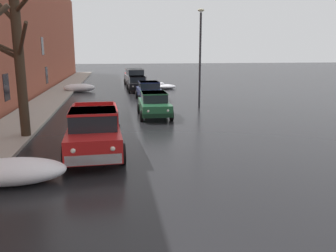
{
  "coord_description": "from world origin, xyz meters",
  "views": [
    {
      "loc": [
        -0.83,
        -3.99,
        3.77
      ],
      "look_at": [
        1.08,
        8.04,
        1.11
      ],
      "focal_mm": 36.9,
      "sensor_mm": 36.0,
      "label": 1
    }
  ],
  "objects_px": {
    "sedan_darkblue_parked_kerbside_mid": "(149,90)",
    "pickup_truck_red_approaching_near_lane": "(94,131)",
    "sedan_red_at_far_intersection": "(132,74)",
    "street_lamp_post": "(200,54)",
    "bare_tree_second_along_sidewalk": "(18,60)",
    "sedan_green_parked_kerbside_close": "(154,104)",
    "sedan_black_parked_far_down_block": "(137,83)",
    "suv_grey_queued_behind_truck": "(135,77)"
  },
  "relations": [
    {
      "from": "sedan_darkblue_parked_kerbside_mid",
      "to": "sedan_black_parked_far_down_block",
      "type": "height_order",
      "value": "same"
    },
    {
      "from": "sedan_darkblue_parked_kerbside_mid",
      "to": "pickup_truck_red_approaching_near_lane",
      "type": "bearing_deg",
      "value": -104.05
    },
    {
      "from": "pickup_truck_red_approaching_near_lane",
      "to": "sedan_red_at_far_intersection",
      "type": "height_order",
      "value": "pickup_truck_red_approaching_near_lane"
    },
    {
      "from": "sedan_green_parked_kerbside_close",
      "to": "suv_grey_queued_behind_truck",
      "type": "bearing_deg",
      "value": 89.79
    },
    {
      "from": "pickup_truck_red_approaching_near_lane",
      "to": "sedan_red_at_far_intersection",
      "type": "distance_m",
      "value": 32.68
    },
    {
      "from": "bare_tree_second_along_sidewalk",
      "to": "suv_grey_queued_behind_truck",
      "type": "bearing_deg",
      "value": 74.61
    },
    {
      "from": "bare_tree_second_along_sidewalk",
      "to": "sedan_black_parked_far_down_block",
      "type": "xyz_separation_m",
      "value": [
        6.12,
        17.2,
        -2.65
      ]
    },
    {
      "from": "sedan_green_parked_kerbside_close",
      "to": "pickup_truck_red_approaching_near_lane",
      "type": "bearing_deg",
      "value": -113.64
    },
    {
      "from": "suv_grey_queued_behind_truck",
      "to": "street_lamp_post",
      "type": "height_order",
      "value": "street_lamp_post"
    },
    {
      "from": "pickup_truck_red_approaching_near_lane",
      "to": "sedan_green_parked_kerbside_close",
      "type": "distance_m",
      "value": 7.64
    },
    {
      "from": "sedan_black_parked_far_down_block",
      "to": "suv_grey_queued_behind_truck",
      "type": "distance_m",
      "value": 5.58
    },
    {
      "from": "sedan_black_parked_far_down_block",
      "to": "street_lamp_post",
      "type": "relative_size",
      "value": 0.62
    },
    {
      "from": "street_lamp_post",
      "to": "suv_grey_queued_behind_truck",
      "type": "bearing_deg",
      "value": 102.26
    },
    {
      "from": "pickup_truck_red_approaching_near_lane",
      "to": "sedan_green_parked_kerbside_close",
      "type": "xyz_separation_m",
      "value": [
        3.06,
        7.0,
        -0.13
      ]
    },
    {
      "from": "sedan_black_parked_far_down_block",
      "to": "sedan_green_parked_kerbside_close",
      "type": "bearing_deg",
      "value": -89.63
    },
    {
      "from": "sedan_green_parked_kerbside_close",
      "to": "street_lamp_post",
      "type": "bearing_deg",
      "value": 40.99
    },
    {
      "from": "sedan_red_at_far_intersection",
      "to": "street_lamp_post",
      "type": "height_order",
      "value": "street_lamp_post"
    },
    {
      "from": "street_lamp_post",
      "to": "pickup_truck_red_approaching_near_lane",
      "type": "bearing_deg",
      "value": -123.08
    },
    {
      "from": "sedan_darkblue_parked_kerbside_mid",
      "to": "suv_grey_queued_behind_truck",
      "type": "bearing_deg",
      "value": 91.83
    },
    {
      "from": "sedan_black_parked_far_down_block",
      "to": "sedan_red_at_far_intersection",
      "type": "xyz_separation_m",
      "value": [
        0.21,
        12.56,
        0.0
      ]
    },
    {
      "from": "sedan_green_parked_kerbside_close",
      "to": "sedan_red_at_far_intersection",
      "type": "bearing_deg",
      "value": 89.73
    },
    {
      "from": "sedan_green_parked_kerbside_close",
      "to": "bare_tree_second_along_sidewalk",
      "type": "bearing_deg",
      "value": -145.62
    },
    {
      "from": "sedan_darkblue_parked_kerbside_mid",
      "to": "suv_grey_queued_behind_truck",
      "type": "distance_m",
      "value": 11.55
    },
    {
      "from": "sedan_green_parked_kerbside_close",
      "to": "street_lamp_post",
      "type": "relative_size",
      "value": 0.62
    },
    {
      "from": "sedan_green_parked_kerbside_close",
      "to": "sedan_red_at_far_intersection",
      "type": "height_order",
      "value": "same"
    },
    {
      "from": "bare_tree_second_along_sidewalk",
      "to": "pickup_truck_red_approaching_near_lane",
      "type": "relative_size",
      "value": 1.25
    },
    {
      "from": "bare_tree_second_along_sidewalk",
      "to": "sedan_green_parked_kerbside_close",
      "type": "xyz_separation_m",
      "value": [
        6.2,
        4.24,
        -2.65
      ]
    },
    {
      "from": "sedan_black_parked_far_down_block",
      "to": "sedan_red_at_far_intersection",
      "type": "height_order",
      "value": "same"
    },
    {
      "from": "bare_tree_second_along_sidewalk",
      "to": "pickup_truck_red_approaching_near_lane",
      "type": "xyz_separation_m",
      "value": [
        3.14,
        -2.76,
        -2.52
      ]
    },
    {
      "from": "suv_grey_queued_behind_truck",
      "to": "sedan_darkblue_parked_kerbside_mid",
      "type": "bearing_deg",
      "value": -88.17
    },
    {
      "from": "pickup_truck_red_approaching_near_lane",
      "to": "sedan_black_parked_far_down_block",
      "type": "relative_size",
      "value": 1.33
    },
    {
      "from": "sedan_red_at_far_intersection",
      "to": "street_lamp_post",
      "type": "bearing_deg",
      "value": -81.61
    },
    {
      "from": "bare_tree_second_along_sidewalk",
      "to": "sedan_darkblue_parked_kerbside_mid",
      "type": "height_order",
      "value": "bare_tree_second_along_sidewalk"
    },
    {
      "from": "bare_tree_second_along_sidewalk",
      "to": "sedan_black_parked_far_down_block",
      "type": "height_order",
      "value": "bare_tree_second_along_sidewalk"
    },
    {
      "from": "sedan_green_parked_kerbside_close",
      "to": "sedan_red_at_far_intersection",
      "type": "xyz_separation_m",
      "value": [
        0.12,
        25.53,
        0.0
      ]
    },
    {
      "from": "suv_grey_queued_behind_truck",
      "to": "street_lamp_post",
      "type": "distance_m",
      "value": 16.11
    },
    {
      "from": "sedan_red_at_far_intersection",
      "to": "sedan_black_parked_far_down_block",
      "type": "bearing_deg",
      "value": -90.93
    },
    {
      "from": "pickup_truck_red_approaching_near_lane",
      "to": "sedan_green_parked_kerbside_close",
      "type": "bearing_deg",
      "value": 66.36
    },
    {
      "from": "sedan_green_parked_kerbside_close",
      "to": "sedan_black_parked_far_down_block",
      "type": "xyz_separation_m",
      "value": [
        -0.08,
        12.96,
        0.0
      ]
    },
    {
      "from": "bare_tree_second_along_sidewalk",
      "to": "sedan_darkblue_parked_kerbside_mid",
      "type": "xyz_separation_m",
      "value": [
        6.64,
        11.23,
        -2.65
      ]
    },
    {
      "from": "sedan_green_parked_kerbside_close",
      "to": "sedan_darkblue_parked_kerbside_mid",
      "type": "relative_size",
      "value": 1.0
    },
    {
      "from": "sedan_red_at_far_intersection",
      "to": "street_lamp_post",
      "type": "xyz_separation_m",
      "value": [
        3.32,
        -22.53,
        2.82
      ]
    }
  ]
}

